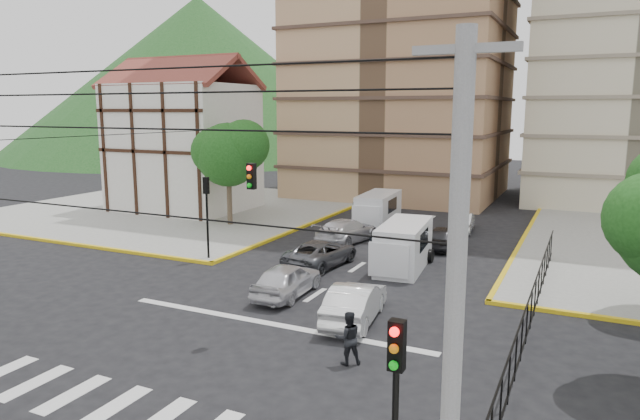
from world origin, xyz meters
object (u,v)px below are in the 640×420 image
Objects in this scene: van_right_lane at (402,247)px; pedestrian_crosswalk at (348,338)px; traffic_light_se at (396,399)px; van_left_lane at (377,211)px; car_silver_front_left at (287,279)px; traffic_light_nw at (207,204)px; car_white_front_right at (355,302)px.

van_right_lane reaches higher than pedestrian_crosswalk.
traffic_light_se is 29.98m from van_left_lane.
traffic_light_se is at bearing 123.87° from car_silver_front_left.
traffic_light_se is 19.37m from van_right_lane.
car_silver_front_left is at bearing -87.96° from van_left_lane.
van_right_lane reaches higher than van_left_lane.
traffic_light_nw is 0.96× the size of car_white_front_right.
car_silver_front_left is (6.72, -3.41, -2.37)m from traffic_light_nw.
van_left_lane is 1.15× the size of car_white_front_right.
car_silver_front_left is 2.47× the size of pedestrian_crosswalk.
traffic_light_se and traffic_light_nw have the same top height.
pedestrian_crosswalk reaches higher than car_silver_front_left.
pedestrian_crosswalk is at bearing 132.37° from car_silver_front_left.
pedestrian_crosswalk is at bearing -35.95° from traffic_light_nw.
traffic_light_se reaches higher than car_silver_front_left.
traffic_light_se is 1.00× the size of traffic_light_nw.
traffic_light_se reaches higher than pedestrian_crosswalk.
pedestrian_crosswalk is (11.77, -8.53, -2.23)m from traffic_light_nw.
car_white_front_right is (5.38, -17.38, -0.37)m from van_left_lane.
pedestrian_crosswalk is (5.05, -5.12, 0.14)m from car_silver_front_left.
van_left_lane is at bearing 67.42° from traffic_light_nw.
car_white_front_right is at bearing -91.44° from van_right_lane.
car_white_front_right is (0.55, -7.78, -0.40)m from van_right_lane.
traffic_light_nw is 14.71m from pedestrian_crosswalk.
traffic_light_se is 2.50× the size of pedestrian_crosswalk.
van_right_lane is 1.25× the size of car_silver_front_left.
traffic_light_se is at bearing 107.70° from car_white_front_right.
traffic_light_se is 1.01× the size of car_silver_front_left.
van_right_lane reaches higher than car_white_front_right.
traffic_light_nw is at bearing -71.65° from pedestrian_crosswalk.
van_right_lane is 7.81m from car_white_front_right.
car_white_front_right is 3.79m from pedestrian_crosswalk.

